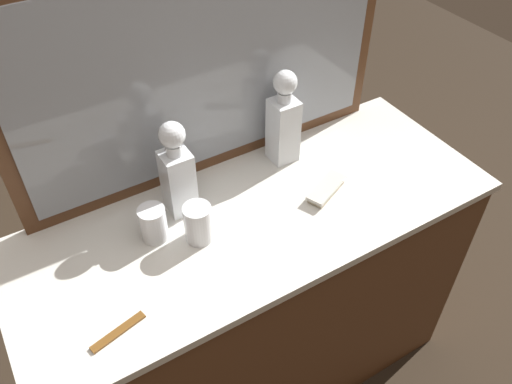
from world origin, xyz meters
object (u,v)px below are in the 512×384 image
at_px(crystal_decanter_far_right, 283,125).
at_px(crystal_tumbler_right, 199,225).
at_px(crystal_decanter_far_left, 178,176).
at_px(crystal_tumbler_far_right, 154,225).
at_px(silver_brush_far_right, 326,189).
at_px(tortoiseshell_comb, 118,332).

relative_size(crystal_decanter_far_right, crystal_tumbler_right, 2.75).
bearing_deg(crystal_decanter_far_left, crystal_tumbler_far_right, -148.70).
bearing_deg(silver_brush_far_right, crystal_tumbler_far_right, 168.89).
xyz_separation_m(crystal_tumbler_far_right, tortoiseshell_comb, (-0.19, -0.22, -0.04)).
height_order(crystal_decanter_far_left, crystal_tumbler_far_right, crystal_decanter_far_left).
height_order(crystal_tumbler_right, crystal_tumbler_far_right, crystal_tumbler_right).
bearing_deg(crystal_decanter_far_right, tortoiseshell_comb, -153.26).
distance_m(crystal_tumbler_right, tortoiseshell_comb, 0.33).
height_order(crystal_decanter_far_right, crystal_tumbler_far_right, crystal_decanter_far_right).
bearing_deg(silver_brush_far_right, crystal_decanter_far_left, 157.23).
distance_m(crystal_decanter_far_right, crystal_tumbler_far_right, 0.48).
distance_m(crystal_decanter_far_right, crystal_tumbler_right, 0.41).
relative_size(crystal_decanter_far_right, crystal_tumbler_far_right, 3.04).
height_order(crystal_decanter_far_right, tortoiseshell_comb, crystal_decanter_far_right).
distance_m(crystal_decanter_far_left, crystal_tumbler_right, 0.15).
bearing_deg(silver_brush_far_right, crystal_decanter_far_right, 96.01).
bearing_deg(crystal_tumbler_right, silver_brush_far_right, -4.21).
relative_size(crystal_decanter_far_right, tortoiseshell_comb, 2.19).
bearing_deg(crystal_tumbler_far_right, crystal_tumbler_right, -34.37).
relative_size(crystal_decanter_far_left, tortoiseshell_comb, 2.08).
distance_m(crystal_decanter_far_left, crystal_decanter_far_right, 0.36).
xyz_separation_m(crystal_decanter_far_left, crystal_decanter_far_right, (0.36, 0.04, 0.01)).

